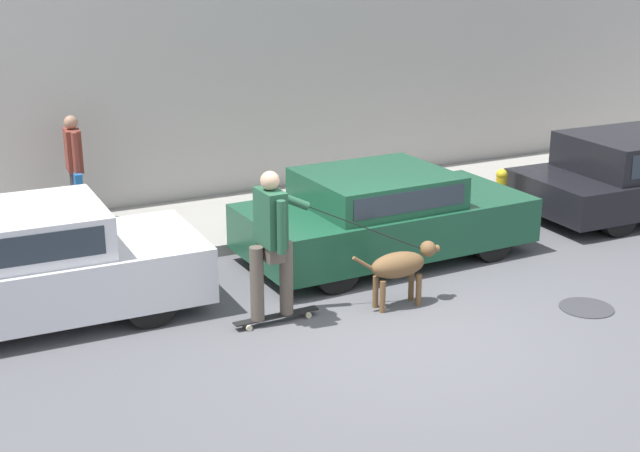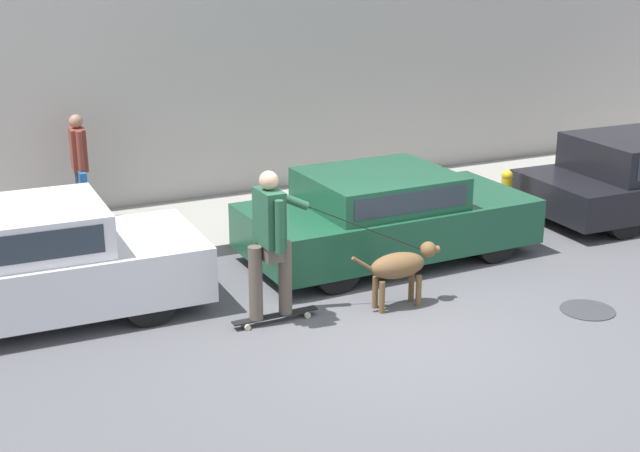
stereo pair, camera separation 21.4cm
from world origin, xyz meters
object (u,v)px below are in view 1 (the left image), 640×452
Objects in this scene: parked_car_0 at (16,269)px; fire_hydrant at (501,192)px; pedestrian_with_bag at (75,166)px; skateboarder at (272,239)px; dog at (401,266)px; parked_car_1 at (383,216)px.

parked_car_0 reaches higher than fire_hydrant.
fire_hydrant is (6.13, -2.01, -0.66)m from pedestrian_with_bag.
parked_car_0 is at bearing 69.92° from pedestrian_with_bag.
fire_hydrant is (4.86, 2.13, -0.61)m from skateboarder.
skateboarder is at bearing 173.15° from dog.
skateboarder reaches higher than fire_hydrant.
parked_car_0 reaches higher than dog.
pedestrian_with_bag is 2.13× the size of fire_hydrant.
fire_hydrant is at bearing 7.35° from parked_car_0.
parked_car_0 is 7.47m from fire_hydrant.
parked_car_0 is at bearing 160.62° from dog.
fire_hydrant is at bearing 166.71° from pedestrian_with_bag.
parked_car_1 is 2.75m from fire_hydrant.
skateboarder reaches higher than parked_car_1.
pedestrian_with_bag is (-3.50, 2.80, 0.47)m from parked_car_1.
skateboarder is at bearing -156.38° from fire_hydrant.
fire_hydrant is at bearing 15.61° from parked_car_1.
pedestrian_with_bag is at bearing 105.90° from skateboarder.
parked_car_1 is at bearing 1.23° from parked_car_0.
parked_car_0 is 4.41m from dog.
parked_car_1 is 5.12× the size of fire_hydrant.
fire_hydrant is (3.31, 2.35, -0.10)m from dog.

